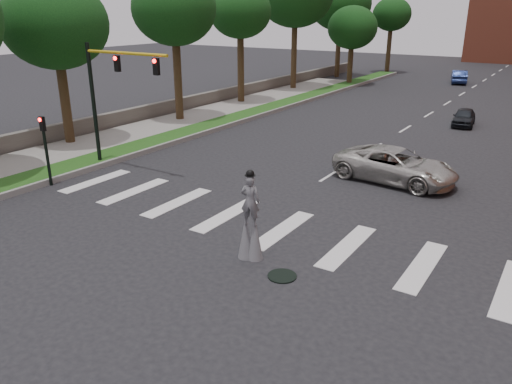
% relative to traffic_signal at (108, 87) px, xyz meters
% --- Properties ---
extents(ground_plane, '(160.00, 160.00, 0.00)m').
position_rel_traffic_signal_xyz_m(ground_plane, '(9.78, -3.00, -4.15)').
color(ground_plane, black).
rests_on(ground_plane, ground).
extents(grass_median, '(2.00, 60.00, 0.25)m').
position_rel_traffic_signal_xyz_m(grass_median, '(-1.72, 17.00, -4.03)').
color(grass_median, '#1B4614').
rests_on(grass_median, ground).
extents(median_curb, '(0.20, 60.00, 0.28)m').
position_rel_traffic_signal_xyz_m(median_curb, '(-0.67, 17.00, -4.01)').
color(median_curb, gray).
rests_on(median_curb, ground).
extents(sidewalk_left, '(4.00, 60.00, 0.18)m').
position_rel_traffic_signal_xyz_m(sidewalk_left, '(-4.72, 7.00, -4.06)').
color(sidewalk_left, gray).
rests_on(sidewalk_left, ground).
extents(stone_wall, '(0.50, 56.00, 1.10)m').
position_rel_traffic_signal_xyz_m(stone_wall, '(-7.22, 19.00, -3.60)').
color(stone_wall, '#565149').
rests_on(stone_wall, ground).
extents(manhole, '(0.90, 0.90, 0.04)m').
position_rel_traffic_signal_xyz_m(manhole, '(12.78, -5.00, -4.13)').
color(manhole, black).
rests_on(manhole, ground).
extents(traffic_signal, '(5.30, 0.23, 6.20)m').
position_rel_traffic_signal_xyz_m(traffic_signal, '(0.00, 0.00, 0.00)').
color(traffic_signal, black).
rests_on(traffic_signal, ground).
extents(secondary_signal, '(0.25, 0.21, 3.23)m').
position_rel_traffic_signal_xyz_m(secondary_signal, '(-0.52, -3.50, -2.20)').
color(secondary_signal, black).
rests_on(secondary_signal, ground).
extents(stilt_performer, '(0.83, 0.61, 3.05)m').
position_rel_traffic_signal_xyz_m(stilt_performer, '(11.28, -4.50, -2.95)').
color(stilt_performer, '#342415').
rests_on(stilt_performer, ground).
extents(suv_crossing, '(5.99, 3.24, 1.60)m').
position_rel_traffic_signal_xyz_m(suv_crossing, '(12.72, 5.71, -3.35)').
color(suv_crossing, beige).
rests_on(suv_crossing, ground).
extents(car_near, '(1.82, 3.65, 1.20)m').
position_rel_traffic_signal_xyz_m(car_near, '(12.85, 20.34, -3.55)').
color(car_near, black).
rests_on(car_near, ground).
extents(car_mid, '(2.54, 4.58, 1.43)m').
position_rel_traffic_signal_xyz_m(car_mid, '(7.79, 42.64, -3.44)').
color(car_mid, navy).
rests_on(car_mid, ground).
extents(tree_1, '(5.91, 5.91, 9.46)m').
position_rel_traffic_signal_xyz_m(tree_1, '(-6.00, 1.83, 2.76)').
color(tree_1, '#342415').
rests_on(tree_1, ground).
extents(tree_2, '(5.80, 5.80, 10.21)m').
position_rel_traffic_signal_xyz_m(tree_2, '(-4.93, 10.62, 3.54)').
color(tree_2, '#342415').
rests_on(tree_2, ground).
extents(tree_3, '(5.14, 5.14, 9.74)m').
position_rel_traffic_signal_xyz_m(tree_3, '(-5.39, 19.20, 3.33)').
color(tree_3, '#342415').
rests_on(tree_3, ground).
extents(tree_5, '(7.17, 7.17, 11.39)m').
position_rel_traffic_signal_xyz_m(tree_5, '(-5.92, 40.51, 4.16)').
color(tree_5, '#342415').
rests_on(tree_5, ground).
extents(tree_6, '(5.22, 5.22, 8.14)m').
position_rel_traffic_signal_xyz_m(tree_6, '(-2.01, 35.07, 1.73)').
color(tree_6, '#342415').
rests_on(tree_6, ground).
extents(tree_7, '(4.78, 4.78, 9.18)m').
position_rel_traffic_signal_xyz_m(tree_7, '(-2.22, 47.94, 2.92)').
color(tree_7, '#342415').
rests_on(tree_7, ground).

